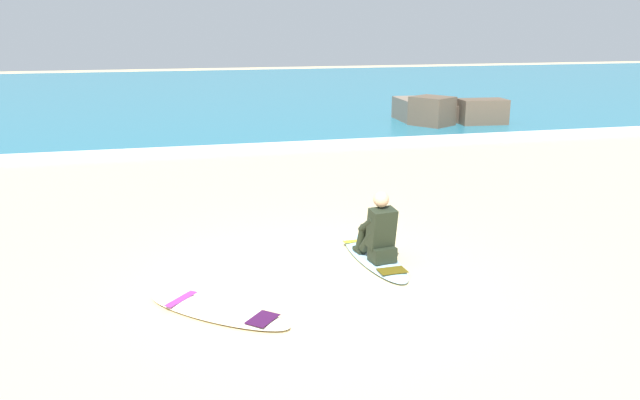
% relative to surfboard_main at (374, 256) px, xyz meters
% --- Properties ---
extents(ground_plane, '(80.00, 80.00, 0.00)m').
position_rel_surfboard_main_xyz_m(ground_plane, '(-0.94, -0.61, -0.04)').
color(ground_plane, '#CCB584').
extents(sea, '(80.00, 28.00, 0.10)m').
position_rel_surfboard_main_xyz_m(sea, '(-0.94, 21.81, 0.01)').
color(sea, teal).
rests_on(sea, ground).
extents(breaking_foam, '(80.00, 0.90, 0.11)m').
position_rel_surfboard_main_xyz_m(breaking_foam, '(-0.94, 8.11, 0.02)').
color(breaking_foam, white).
rests_on(breaking_foam, ground).
extents(surfboard_main, '(0.62, 2.08, 0.08)m').
position_rel_surfboard_main_xyz_m(surfboard_main, '(0.00, 0.00, 0.00)').
color(surfboard_main, '#9ED1E5').
rests_on(surfboard_main, ground).
extents(surfer_seated, '(0.44, 0.74, 0.95)m').
position_rel_surfboard_main_xyz_m(surfer_seated, '(-0.00, -0.19, 0.40)').
color(surfer_seated, black).
rests_on(surfer_seated, surfboard_main).
extents(surfboard_spare_near, '(1.74, 1.62, 0.08)m').
position_rel_surfboard_main_xyz_m(surfboard_spare_near, '(-2.26, -1.24, 0.00)').
color(surfboard_spare_near, '#EFE5C6').
rests_on(surfboard_spare_near, ground).
extents(rock_outcrop_distant, '(3.12, 2.67, 0.97)m').
position_rel_surfboard_main_xyz_m(rock_outcrop_distant, '(5.90, 10.87, 0.38)').
color(rock_outcrop_distant, brown).
rests_on(rock_outcrop_distant, ground).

